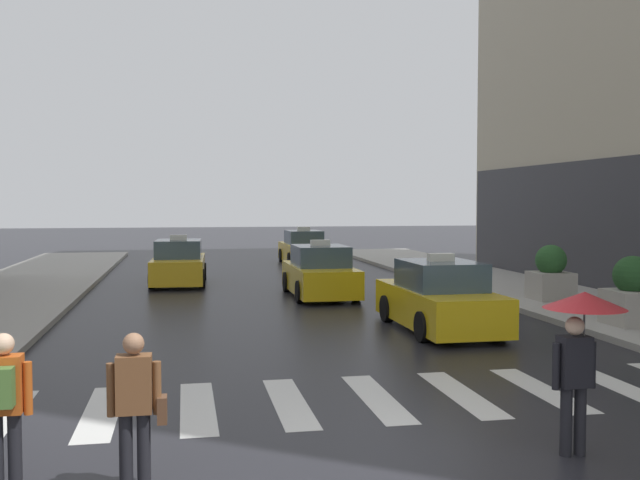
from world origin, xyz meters
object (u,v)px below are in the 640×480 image
taxi_second (320,274)px  pedestrian_with_backpack (4,400)px  planter_near_corner (632,294)px  pedestrian_with_handbag (136,402)px  planter_mid_block (551,275)px  pedestrian_with_umbrella (581,328)px  taxi_lead (439,299)px  taxi_fourth (303,249)px  taxi_third (179,264)px

taxi_second → pedestrian_with_backpack: bearing=-112.4°
planter_near_corner → taxi_second: bearing=128.9°
taxi_second → pedestrian_with_handbag: bearing=-107.6°
pedestrian_with_handbag → planter_mid_block: 16.19m
pedestrian_with_umbrella → planter_near_corner: pedestrian_with_umbrella is taller
taxi_lead → taxi_fourth: (-0.16, 18.52, 0.00)m
pedestrian_with_backpack → planter_near_corner: 14.07m
taxi_lead → planter_near_corner: bearing=-12.4°
pedestrian_with_handbag → planter_mid_block: size_ratio=1.03×
pedestrian_with_umbrella → pedestrian_with_handbag: size_ratio=1.18×
pedestrian_with_backpack → pedestrian_with_handbag: (1.32, -0.19, -0.04)m
planter_mid_block → taxi_lead: bearing=-143.7°
taxi_fourth → planter_mid_block: taxi_fourth is taller
taxi_fourth → planter_near_corner: (4.51, -19.47, 0.15)m
taxi_third → taxi_fourth: same height
taxi_lead → pedestrian_with_umbrella: (-1.28, -8.30, 0.79)m
taxi_third → planter_near_corner: taxi_third is taller
taxi_fourth → pedestrian_with_handbag: size_ratio=2.77×
taxi_lead → planter_mid_block: 5.79m
taxi_second → planter_near_corner: (5.98, -7.40, 0.15)m
pedestrian_with_umbrella → taxi_fourth: bearing=87.6°
taxi_third → taxi_lead: bearing=-60.8°
pedestrian_with_umbrella → pedestrian_with_handbag: bearing=-178.5°
pedestrian_with_handbag → pedestrian_with_backpack: bearing=171.7°
pedestrian_with_umbrella → planter_mid_block: pedestrian_with_umbrella is taller
pedestrian_with_backpack → planter_mid_block: (12.35, 11.67, -0.10)m
taxi_third → pedestrian_with_backpack: 19.09m
planter_mid_block → taxi_second: bearing=154.4°
taxi_third → pedestrian_with_umbrella: 19.68m
pedestrian_with_backpack → planter_mid_block: bearing=43.4°
pedestrian_with_backpack → planter_mid_block: size_ratio=1.03×
planter_near_corner → planter_mid_block: bearing=85.9°
taxi_fourth → taxi_lead: bearing=-89.5°
pedestrian_with_handbag → taxi_lead: bearing=53.0°
taxi_third → planter_mid_block: taxi_third is taller
pedestrian_with_umbrella → pedestrian_with_backpack: (-6.40, 0.06, -0.54)m
taxi_lead → pedestrian_with_handbag: size_ratio=2.76×
pedestrian_with_handbag → planter_near_corner: size_ratio=1.03×
taxi_second → pedestrian_with_backpack: taxi_second is taller
taxi_second → planter_near_corner: taxi_second is taller
taxi_second → taxi_fourth: same height
taxi_fourth → planter_mid_block: (4.83, -15.09, 0.15)m
planter_mid_block → planter_near_corner: bearing=-94.1°
pedestrian_with_handbag → taxi_third: bearing=89.0°
pedestrian_with_backpack → planter_near_corner: (12.03, 7.28, -0.10)m
taxi_lead → planter_near_corner: size_ratio=2.85×
taxi_lead → pedestrian_with_umbrella: size_ratio=2.35×
pedestrian_with_backpack → planter_near_corner: planter_near_corner is taller
taxi_lead → taxi_third: (-6.04, 10.78, 0.00)m
taxi_second → pedestrian_with_handbag: 15.62m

